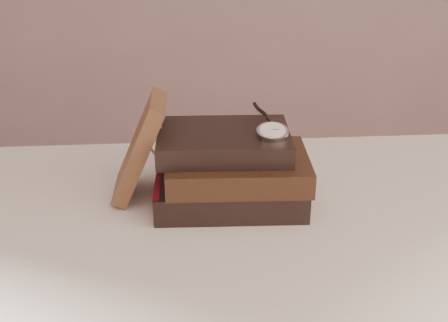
{
  "coord_description": "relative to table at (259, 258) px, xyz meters",
  "views": [
    {
      "loc": [
        -0.12,
        -0.48,
        1.24
      ],
      "look_at": [
        -0.06,
        0.39,
        0.82
      ],
      "focal_mm": 47.25,
      "sensor_mm": 36.0,
      "label": 1
    }
  ],
  "objects": [
    {
      "name": "pocket_watch",
      "position": [
        0.02,
        0.03,
        0.22
      ],
      "size": [
        0.05,
        0.15,
        0.02
      ],
      "color": "silver",
      "rests_on": "book_stack"
    },
    {
      "name": "eyeglasses",
      "position": [
        -0.13,
        0.13,
        0.16
      ],
      "size": [
        0.11,
        0.12,
        0.05
      ],
      "color": "silver",
      "rests_on": "book_stack"
    },
    {
      "name": "table",
      "position": [
        0.0,
        0.0,
        0.0
      ],
      "size": [
        1.0,
        0.6,
        0.75
      ],
      "color": "silver",
      "rests_on": "ground"
    },
    {
      "name": "journal",
      "position": [
        -0.2,
        0.08,
        0.18
      ],
      "size": [
        0.1,
        0.11,
        0.18
      ],
      "primitive_type": "cube",
      "rotation": [
        0.0,
        0.41,
        -0.02
      ],
      "color": "#402718",
      "rests_on": "table"
    },
    {
      "name": "book_stack",
      "position": [
        -0.05,
        0.04,
        0.15
      ],
      "size": [
        0.26,
        0.18,
        0.12
      ],
      "color": "black",
      "rests_on": "table"
    }
  ]
}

